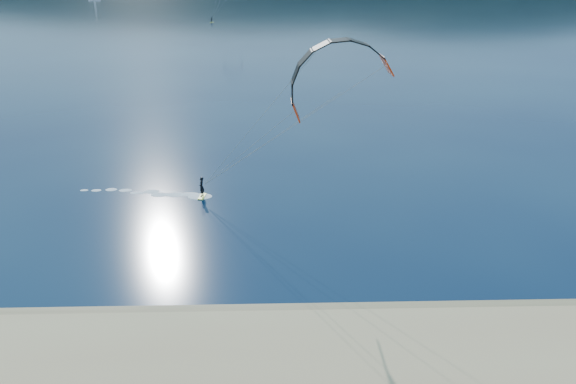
# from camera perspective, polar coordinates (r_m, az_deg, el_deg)

# --- Properties ---
(ground) EXTENTS (1800.00, 1800.00, 0.00)m
(ground) POSITION_cam_1_polar(r_m,az_deg,el_deg) (26.31, -1.70, -18.47)
(ground) COLOR #071736
(ground) RESTS_ON ground
(wet_sand) EXTENTS (220.00, 2.50, 0.10)m
(wet_sand) POSITION_cam_1_polar(r_m,az_deg,el_deg) (29.87, -1.71, -12.84)
(wet_sand) COLOR #897750
(wet_sand) RESTS_ON ground
(kitesurfer_near) EXTENTS (24.94, 8.73, 14.66)m
(kitesurfer_near) POSITION_cam_1_polar(r_m,az_deg,el_deg) (37.38, 4.59, 9.76)
(kitesurfer_near) COLOR #DDF11C
(kitesurfer_near) RESTS_ON ground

